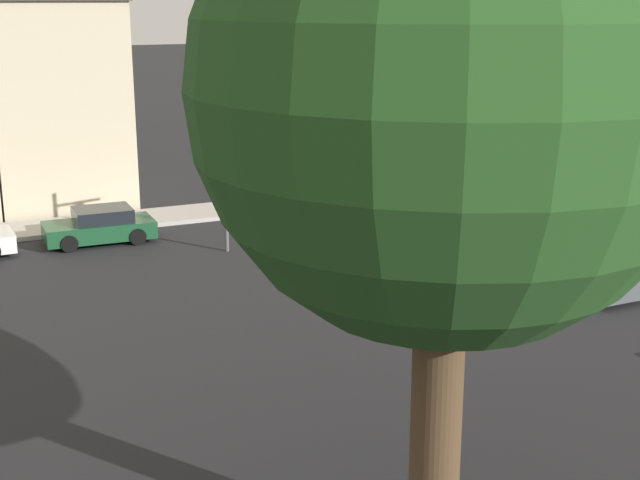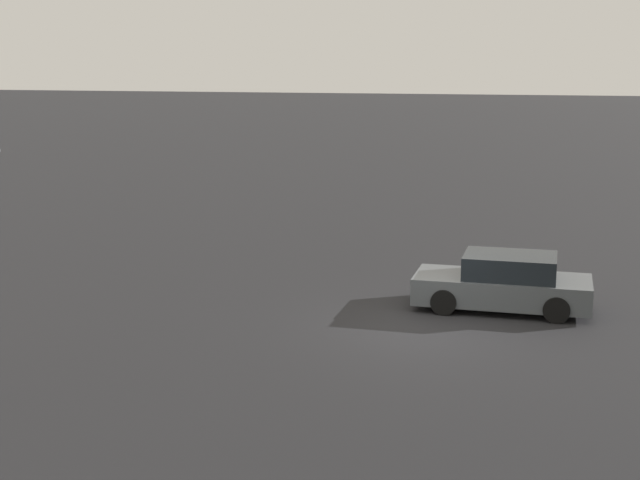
{
  "view_description": "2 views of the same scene",
  "coord_description": "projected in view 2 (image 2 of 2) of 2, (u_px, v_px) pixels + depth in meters",
  "views": [
    {
      "loc": [
        -21.61,
        15.95,
        8.55
      ],
      "look_at": [
        1.0,
        5.48,
        1.78
      ],
      "focal_mm": 50.0,
      "sensor_mm": 36.0,
      "label": 1
    },
    {
      "loc": [
        -3.07,
        18.77,
        5.75
      ],
      "look_at": [
        1.56,
        2.94,
        2.46
      ],
      "focal_mm": 50.0,
      "sensor_mm": 36.0,
      "label": 2
    }
  ],
  "objects": [
    {
      "name": "ground_plane",
      "position": [
        425.0,
        328.0,
        19.64
      ],
      "size": [
        300.0,
        300.0,
        0.0
      ],
      "primitive_type": "plane",
      "color": "black"
    },
    {
      "name": "crossing_car_0",
      "position": [
        504.0,
        283.0,
        21.03
      ],
      "size": [
        4.13,
        1.94,
        1.34
      ],
      "rotation": [
        0.0,
        0.0,
        0.02
      ],
      "color": "#4C5156",
      "rests_on": "ground_plane"
    }
  ]
}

